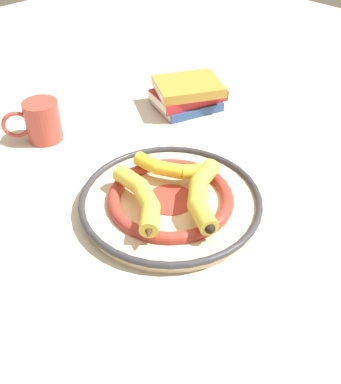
# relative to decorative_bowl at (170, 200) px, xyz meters

# --- Properties ---
(ground_plane) EXTENTS (2.80, 2.80, 0.00)m
(ground_plane) POSITION_rel_decorative_bowl_xyz_m (0.01, -0.02, -0.02)
(ground_plane) COLOR beige
(decorative_bowl) EXTENTS (0.36, 0.36, 0.04)m
(decorative_bowl) POSITION_rel_decorative_bowl_xyz_m (0.00, 0.00, 0.00)
(decorative_bowl) COLOR beige
(decorative_bowl) RESTS_ON ground_plane
(banana_a) EXTENTS (0.18, 0.15, 0.04)m
(banana_a) POSITION_rel_decorative_bowl_xyz_m (-0.03, 0.06, 0.04)
(banana_a) COLOR gold
(banana_a) RESTS_ON decorative_bowl
(banana_b) EXTENTS (0.11, 0.20, 0.03)m
(banana_b) POSITION_rel_decorative_bowl_xyz_m (0.06, -0.01, 0.04)
(banana_b) COLOR yellow
(banana_b) RESTS_ON decorative_bowl
(banana_c) EXTENTS (0.10, 0.16, 0.03)m
(banana_c) POSITION_rel_decorative_bowl_xyz_m (-0.04, -0.05, 0.03)
(banana_c) COLOR yellow
(banana_c) RESTS_ON decorative_bowl
(book_stack) EXTENTS (0.21, 0.20, 0.07)m
(book_stack) POSITION_rel_decorative_bowl_xyz_m (-0.32, -0.26, 0.02)
(book_stack) COLOR #2D4C84
(book_stack) RESTS_ON ground_plane
(coffee_mug) EXTENTS (0.13, 0.09, 0.10)m
(coffee_mug) POSITION_rel_decorative_bowl_xyz_m (0.04, -0.40, 0.03)
(coffee_mug) COLOR #B24238
(coffee_mug) RESTS_ON ground_plane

